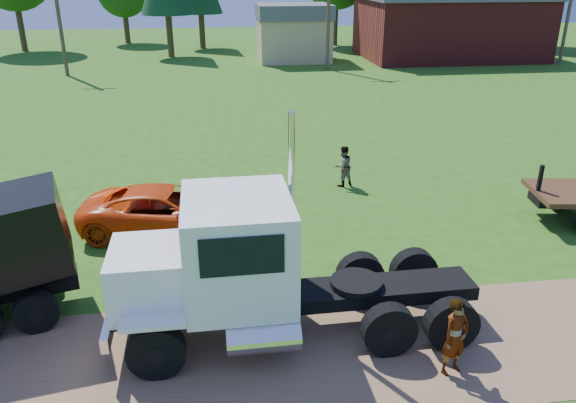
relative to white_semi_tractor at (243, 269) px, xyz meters
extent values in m
plane|color=#2B5312|center=(2.70, -0.84, -1.67)|extent=(140.00, 140.00, 0.00)
cube|color=brown|center=(2.70, -0.84, -1.67)|extent=(120.00, 4.20, 0.01)
cube|color=black|center=(1.24, 0.05, -0.82)|extent=(8.01, 1.15, 0.32)
cylinder|color=black|center=(-1.83, -1.14, -1.09)|extent=(1.18, 0.39, 1.17)
cylinder|color=black|center=(-1.83, -1.14, -1.09)|extent=(0.42, 0.40, 0.41)
cylinder|color=black|center=(-1.87, 1.14, -1.09)|extent=(1.18, 0.39, 1.17)
cylinder|color=black|center=(-1.87, 1.14, -1.09)|extent=(0.42, 0.40, 0.41)
cylinder|color=black|center=(2.97, -1.06, -1.09)|extent=(1.18, 0.39, 1.17)
cylinder|color=black|center=(2.97, -1.06, -1.09)|extent=(0.42, 0.40, 0.41)
cylinder|color=black|center=(2.93, 1.22, -1.09)|extent=(1.18, 0.39, 1.17)
cylinder|color=black|center=(2.93, 1.22, -1.09)|extent=(0.42, 0.40, 0.41)
cylinder|color=black|center=(4.35, -1.04, -1.09)|extent=(1.18, 0.39, 1.17)
cylinder|color=black|center=(4.35, -1.04, -1.09)|extent=(0.42, 0.40, 0.41)
cylinder|color=black|center=(4.32, 1.24, -1.09)|extent=(1.18, 0.39, 1.17)
cylinder|color=black|center=(4.32, 1.24, -1.09)|extent=(0.42, 0.40, 0.41)
cube|color=white|center=(-1.80, 0.00, -0.02)|extent=(1.95, 1.84, 1.28)
cube|color=silver|center=(-2.76, -0.02, -0.08)|extent=(0.11, 1.60, 1.07)
cube|color=silver|center=(-2.81, -0.02, -0.82)|extent=(0.20, 2.45, 0.32)
cube|color=white|center=(-0.09, 0.03, 0.51)|extent=(2.28, 2.60, 2.24)
cube|color=black|center=(-1.19, 0.01, 0.99)|extent=(0.09, 2.13, 0.91)
cube|color=black|center=(-0.07, -1.26, 0.99)|extent=(1.60, 0.07, 0.80)
cube|color=black|center=(-0.11, 1.32, 0.99)|extent=(1.60, 0.07, 0.80)
cube|color=white|center=(-1.83, -1.14, -0.40)|extent=(1.29, 0.50, 0.11)
cube|color=white|center=(-1.87, 1.14, -0.40)|extent=(1.29, 0.50, 0.11)
cylinder|color=silver|center=(0.30, -1.19, -0.93)|extent=(1.50, 0.66, 0.64)
cylinder|color=silver|center=(1.13, 0.63, 0.78)|extent=(0.15, 0.15, 4.90)
cylinder|color=black|center=(2.52, 0.07, -0.58)|extent=(1.19, 1.19, 0.13)
cylinder|color=black|center=(-4.64, 0.76, -1.19)|extent=(1.03, 0.56, 0.98)
cylinder|color=black|center=(-4.64, 0.76, -1.19)|extent=(0.42, 0.41, 0.34)
cylinder|color=black|center=(-5.12, 2.57, -1.19)|extent=(1.03, 0.56, 0.98)
cylinder|color=black|center=(-5.12, 2.57, -1.19)|extent=(0.42, 0.41, 0.34)
imported|color=#E0400A|center=(-2.03, 5.58, -0.95)|extent=(5.51, 3.20, 1.44)
cylinder|color=black|center=(11.08, 5.65, -1.21)|extent=(0.96, 0.40, 0.93)
cube|color=black|center=(9.66, 4.85, -0.23)|extent=(0.13, 0.13, 0.93)
imported|color=#999999|center=(4.08, -1.83, -0.83)|extent=(0.73, 0.61, 1.69)
imported|color=#999999|center=(4.22, 8.79, -0.90)|extent=(0.91, 0.81, 1.54)
cube|color=maroon|center=(20.70, 39.16, 0.83)|extent=(15.00, 10.00, 5.00)
cube|color=tan|center=(6.70, 39.16, 0.13)|extent=(6.00, 5.00, 3.60)
cube|color=#545459|center=(6.70, 39.16, 2.43)|extent=(6.20, 5.40, 1.20)
cylinder|color=#4B3A2A|center=(-11.30, 34.16, 2.83)|extent=(0.28, 0.28, 9.00)
cylinder|color=#4B3A2A|center=(8.70, 34.16, 2.83)|extent=(0.28, 0.28, 9.00)
cylinder|color=#4B3A2A|center=(28.70, 34.16, 2.83)|extent=(0.28, 0.28, 9.00)
cylinder|color=#382216|center=(-18.43, 48.60, 0.31)|extent=(0.56, 0.56, 3.98)
cylinder|color=#382216|center=(-9.24, 53.59, -0.25)|extent=(0.56, 0.56, 2.84)
cylinder|color=#382216|center=(-1.20, 48.22, 0.03)|extent=(0.56, 0.56, 3.40)
cylinder|color=#382216|center=(12.42, 48.76, 0.24)|extent=(0.56, 0.56, 3.83)
cylinder|color=#382216|center=(20.49, 50.01, 0.29)|extent=(0.56, 0.56, 3.92)
cylinder|color=#382216|center=(31.45, 45.51, 0.33)|extent=(0.56, 0.56, 4.00)
cylinder|color=#382216|center=(-4.03, 42.84, 0.20)|extent=(0.56, 0.56, 3.75)
cylinder|color=#382216|center=(25.09, 50.06, 0.12)|extent=(0.56, 0.56, 3.60)
camera|label=1|loc=(-0.45, -10.53, 5.98)|focal=35.00mm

